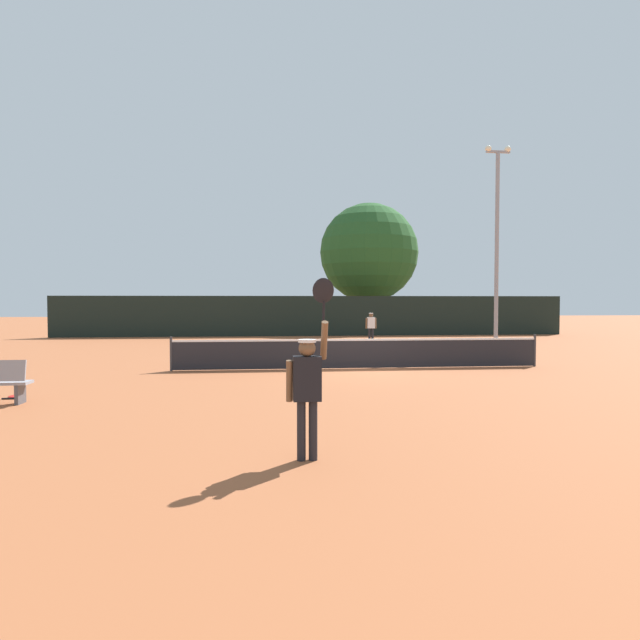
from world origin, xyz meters
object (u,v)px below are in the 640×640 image
at_px(player_serving, 308,380).
at_px(player_receiving, 371,325).
at_px(light_pole, 497,235).
at_px(tennis_ball, 304,361).
at_px(parked_car_near, 399,320).
at_px(large_tree, 369,253).
at_px(spare_racket, 15,396).

xyz_separation_m(player_serving, player_receiving, (4.69, 19.27, -0.13)).
bearing_deg(light_pole, tennis_ball, -155.13).
distance_m(player_serving, parked_car_near, 32.49).
xyz_separation_m(player_receiving, large_tree, (2.09, 11.46, 4.82)).
xyz_separation_m(large_tree, parked_car_near, (2.40, 0.43, -5.01)).
bearing_deg(light_pole, player_receiving, 142.31).
relative_size(spare_racket, large_tree, 0.05).
distance_m(player_serving, tennis_ball, 11.33).
height_order(player_receiving, large_tree, large_tree).
xyz_separation_m(tennis_ball, large_tree, (6.10, 19.47, 5.75)).
bearing_deg(tennis_ball, spare_racket, -139.14).
xyz_separation_m(tennis_ball, parked_car_near, (8.49, 19.90, 0.74)).
relative_size(player_serving, light_pole, 0.27).
bearing_deg(tennis_ball, light_pole, 24.87).
xyz_separation_m(spare_racket, parked_car_near, (15.44, 25.91, 0.76)).
xyz_separation_m(player_serving, parked_car_near, (9.17, 31.16, -0.32)).
bearing_deg(player_serving, player_receiving, 76.33).
relative_size(player_receiving, parked_car_near, 0.37).
bearing_deg(spare_racket, large_tree, 62.89).
bearing_deg(large_tree, player_serving, -102.43).
relative_size(player_receiving, light_pole, 0.17).
distance_m(player_receiving, tennis_ball, 9.01).
bearing_deg(player_receiving, large_tree, -100.32).
height_order(spare_racket, light_pole, light_pole).
relative_size(light_pole, parked_car_near, 2.16).
bearing_deg(large_tree, tennis_ball, -107.38).
distance_m(player_serving, player_receiving, 19.83).
xyz_separation_m(player_serving, light_pole, (9.67, 15.43, 4.05)).
bearing_deg(player_receiving, player_serving, 76.33).
xyz_separation_m(tennis_ball, spare_racket, (-6.95, -6.01, -0.01)).
relative_size(spare_racket, parked_car_near, 0.12).
relative_size(player_serving, parked_car_near, 0.59).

